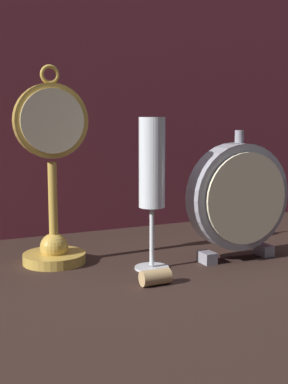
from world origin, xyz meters
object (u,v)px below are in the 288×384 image
champagne_flute (152,174)px  mantel_clock_silver (238,197)px  pocket_watch_on_stand (53,185)px  wine_cork (155,277)px

champagne_flute → mantel_clock_silver: bearing=-3.9°
pocket_watch_on_stand → mantel_clock_silver: size_ratio=1.48×
champagne_flute → wine_cork: (-0.03, -0.07, -0.13)m
pocket_watch_on_stand → champagne_flute: 0.16m
pocket_watch_on_stand → wine_cork: bearing=-59.6°
champagne_flute → wine_cork: 0.16m
mantel_clock_silver → champagne_flute: 0.15m
champagne_flute → pocket_watch_on_stand: bearing=143.6°
pocket_watch_on_stand → champagne_flute: pocket_watch_on_stand is taller
champagne_flute → wine_cork: size_ratio=5.46×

